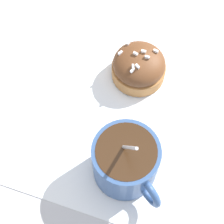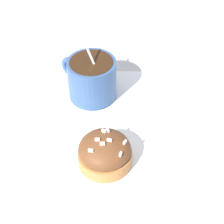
% 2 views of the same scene
% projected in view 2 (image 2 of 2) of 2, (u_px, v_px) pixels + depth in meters
% --- Properties ---
extents(ground_plane, '(3.00, 3.00, 0.00)m').
position_uv_depth(ground_plane, '(104.00, 126.00, 0.62)').
color(ground_plane, '#B2B2B7').
extents(paper_napkin, '(0.33, 0.31, 0.00)m').
position_uv_depth(paper_napkin, '(104.00, 125.00, 0.62)').
color(paper_napkin, white).
rests_on(paper_napkin, ground_plane).
extents(coffee_cup, '(0.09, 0.10, 0.12)m').
position_uv_depth(coffee_cup, '(91.00, 77.00, 0.65)').
color(coffee_cup, '#335184').
rests_on(coffee_cup, paper_napkin).
extents(frosted_pastry, '(0.08, 0.08, 0.05)m').
position_uv_depth(frosted_pastry, '(105.00, 152.00, 0.55)').
color(frosted_pastry, '#B2753D').
rests_on(frosted_pastry, paper_napkin).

